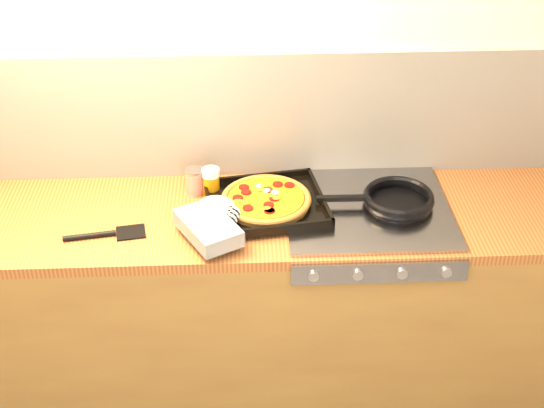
{
  "coord_description": "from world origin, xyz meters",
  "views": [
    {
      "loc": [
        -0.0,
        -1.2,
        2.43
      ],
      "look_at": [
        0.1,
        1.08,
        0.95
      ],
      "focal_mm": 50.0,
      "sensor_mm": 36.0,
      "label": 1
    }
  ],
  "objects_px": {
    "pizza_on_tray": "(250,207)",
    "frying_pan": "(397,200)",
    "tomato_can": "(195,181)",
    "juice_glass": "(211,182)"
  },
  "relations": [
    {
      "from": "pizza_on_tray",
      "to": "frying_pan",
      "type": "bearing_deg",
      "value": 3.63
    },
    {
      "from": "tomato_can",
      "to": "frying_pan",
      "type": "bearing_deg",
      "value": -10.71
    },
    {
      "from": "frying_pan",
      "to": "juice_glass",
      "type": "relative_size",
      "value": 3.91
    },
    {
      "from": "frying_pan",
      "to": "tomato_can",
      "type": "height_order",
      "value": "tomato_can"
    },
    {
      "from": "pizza_on_tray",
      "to": "frying_pan",
      "type": "height_order",
      "value": "pizza_on_tray"
    },
    {
      "from": "frying_pan",
      "to": "juice_glass",
      "type": "bearing_deg",
      "value": 169.5
    },
    {
      "from": "frying_pan",
      "to": "juice_glass",
      "type": "distance_m",
      "value": 0.69
    },
    {
      "from": "frying_pan",
      "to": "tomato_can",
      "type": "relative_size",
      "value": 4.19
    },
    {
      "from": "pizza_on_tray",
      "to": "juice_glass",
      "type": "relative_size",
      "value": 5.1
    },
    {
      "from": "frying_pan",
      "to": "tomato_can",
      "type": "bearing_deg",
      "value": 169.29
    }
  ]
}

